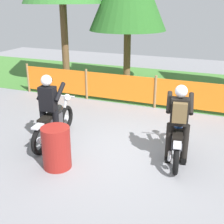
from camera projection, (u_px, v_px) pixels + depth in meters
ground at (122, 150)px, 6.90m from camera, size 24.00×24.00×0.02m
grass_verge at (171, 86)px, 11.92m from camera, size 24.00×5.47×0.01m
barrier_fence at (155, 91)px, 9.35m from camera, size 9.69×0.08×1.05m
motorcycle_lead at (54, 122)px, 7.19m from camera, size 0.61×2.07×0.98m
motorcycle_trailing at (177, 138)px, 6.42m from camera, size 0.60×1.94×0.92m
rider_lead at (49, 108)px, 6.85m from camera, size 0.58×0.60×1.69m
rider_trailing at (179, 120)px, 6.05m from camera, size 0.61×0.73×1.69m
oil_drum at (56, 148)px, 6.03m from camera, size 0.58×0.58×0.88m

